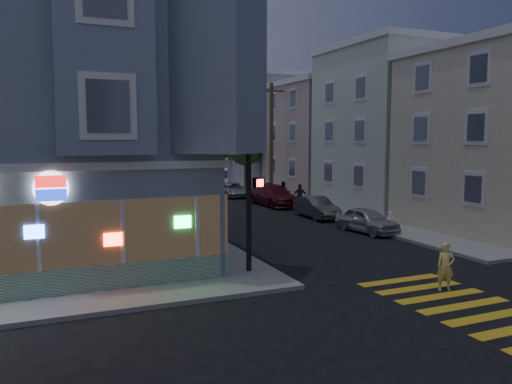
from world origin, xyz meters
TOP-DOWN VIEW (x-y plane):
  - ground at (0.00, 0.00)m, footprint 120.00×120.00m
  - sidewalk_ne at (23.00, 23.00)m, footprint 24.00×42.00m
  - corner_building at (-6.00, 10.98)m, footprint 14.60×14.60m
  - row_house_b at (19.50, 16.00)m, footprint 12.00×8.60m
  - row_house_c at (19.50, 25.00)m, footprint 12.00×8.60m
  - row_house_d at (19.50, 34.00)m, footprint 12.00×8.60m
  - utility_pole at (12.00, 24.00)m, footprint 2.20×0.30m
  - street_tree_near at (12.20, 30.00)m, footprint 3.00×3.00m
  - street_tree_far at (12.20, 38.00)m, footprint 3.00×3.00m
  - running_child at (7.09, 0.18)m, footprint 0.67×0.57m
  - pedestrian_a at (11.30, 20.49)m, footprint 0.97×0.88m
  - pedestrian_b at (11.30, 17.86)m, footprint 1.04×0.72m
  - parked_car_a at (10.70, 9.42)m, footprint 1.93×3.94m
  - parked_car_b at (10.70, 14.62)m, footprint 1.55×4.01m
  - parked_car_c at (10.70, 20.72)m, footprint 2.17×5.23m
  - parked_car_d at (10.02, 27.14)m, footprint 2.42×4.42m
  - traffic_signal at (2.05, 4.21)m, footprint 0.68×0.64m
  - fire_hydrant at (13.00, 10.47)m, footprint 0.40×0.23m

SIDE VIEW (x-z plane):
  - ground at x=0.00m, z-range 0.00..0.00m
  - sidewalk_ne at x=23.00m, z-range 0.00..0.15m
  - fire_hydrant at x=13.00m, z-range 0.17..0.86m
  - parked_car_d at x=10.02m, z-range 0.00..1.17m
  - parked_car_a at x=10.70m, z-range 0.00..1.29m
  - parked_car_b at x=10.70m, z-range 0.00..1.30m
  - parked_car_c at x=10.70m, z-range 0.00..1.51m
  - running_child at x=7.09m, z-range 0.00..1.55m
  - pedestrian_a at x=11.30m, z-range 0.15..1.78m
  - pedestrian_b at x=11.30m, z-range 0.15..1.80m
  - street_tree_near at x=12.20m, z-range 1.29..6.59m
  - street_tree_far at x=12.20m, z-range 1.29..6.59m
  - traffic_signal at x=2.05m, z-range 1.16..6.90m
  - row_house_c at x=19.50m, z-range 0.15..9.15m
  - utility_pole at x=12.00m, z-range 0.30..9.30m
  - row_house_b at x=19.50m, z-range 0.15..10.65m
  - row_house_d at x=19.50m, z-range 0.15..10.65m
  - corner_building at x=-6.00m, z-range 0.12..11.52m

